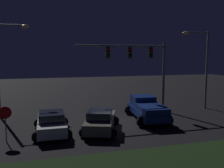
# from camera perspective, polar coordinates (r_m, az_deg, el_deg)

# --- Properties ---
(ground_plane) EXTENTS (80.00, 80.00, 0.00)m
(ground_plane) POSITION_cam_1_polar(r_m,az_deg,el_deg) (18.72, -0.38, -9.48)
(ground_plane) COLOR black
(pickup_truck) EXTENTS (3.19, 5.55, 1.80)m
(pickup_truck) POSITION_cam_1_polar(r_m,az_deg,el_deg) (20.01, 8.21, -5.52)
(pickup_truck) COLOR navy
(pickup_truck) RESTS_ON ground_plane
(car_sedan) EXTENTS (2.50, 4.41, 1.51)m
(car_sedan) POSITION_cam_1_polar(r_m,az_deg,el_deg) (16.83, -14.25, -8.95)
(car_sedan) COLOR #B7B7BC
(car_sedan) RESTS_ON ground_plane
(car_sedan_far) EXTENTS (3.36, 4.75, 1.51)m
(car_sedan_far) POSITION_cam_1_polar(r_m,az_deg,el_deg) (16.87, -2.80, -8.71)
(car_sedan_far) COLOR #514C47
(car_sedan_far) RESTS_ON ground_plane
(traffic_signal_gantry) EXTENTS (8.32, 0.56, 6.50)m
(traffic_signal_gantry) POSITION_cam_1_polar(r_m,az_deg,el_deg) (21.67, 6.59, 5.85)
(traffic_signal_gantry) COLOR slate
(traffic_signal_gantry) RESTS_ON ground_plane
(street_lamp_left) EXTENTS (2.79, 0.44, 7.97)m
(street_lamp_left) POSITION_cam_1_polar(r_m,az_deg,el_deg) (22.15, -24.41, 5.69)
(street_lamp_left) COLOR slate
(street_lamp_left) RESTS_ON ground_plane
(street_lamp_right) EXTENTS (2.91, 0.44, 7.61)m
(street_lamp_right) POSITION_cam_1_polar(r_m,az_deg,el_deg) (24.82, 20.65, 5.49)
(street_lamp_right) COLOR slate
(street_lamp_right) RESTS_ON ground_plane
(stop_sign) EXTENTS (0.76, 0.08, 2.23)m
(stop_sign) POSITION_cam_1_polar(r_m,az_deg,el_deg) (15.82, -24.20, -7.29)
(stop_sign) COLOR slate
(stop_sign) RESTS_ON ground_plane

